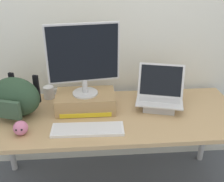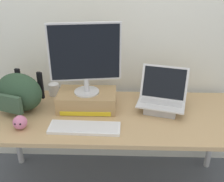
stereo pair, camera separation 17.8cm
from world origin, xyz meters
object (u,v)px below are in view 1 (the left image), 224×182
Objects in this scene: messenger_backpack at (15,97)px; plush_toy at (21,128)px; external_keyboard at (88,129)px; toner_box_yellow at (86,101)px; coffee_mug at (49,92)px; desktop_monitor at (84,58)px; open_laptop at (159,99)px.

messenger_backpack is 4.38× the size of plush_toy.
plush_toy is (-0.41, -0.00, 0.03)m from external_keyboard.
toner_box_yellow is 0.35m from coffee_mug.
desktop_monitor is 0.49m from coffee_mug.
desktop_monitor is 1.08× the size of external_keyboard.
desktop_monitor is at bearing -79.25° from toner_box_yellow.
desktop_monitor is 5.48× the size of plush_toy.
desktop_monitor is 0.60m from plush_toy.
open_laptop is at bearing 20.36° from messenger_backpack.
desktop_monitor reaches higher than open_laptop.
plush_toy is (-0.11, -0.48, -0.00)m from coffee_mug.
external_keyboard is 0.56m from coffee_mug.
desktop_monitor is at bearing 35.39° from plush_toy.
plush_toy is at bearing -178.08° from external_keyboard.
external_keyboard is at bearing 0.35° from plush_toy.
messenger_backpack is 3.22× the size of coffee_mug.
open_laptop is 3.08× the size of coffee_mug.
desktop_monitor reaches higher than external_keyboard.
coffee_mug is at bearing 76.74° from plush_toy.
external_keyboard is (-0.52, -0.27, -0.05)m from open_laptop.
open_laptop is 0.59m from external_keyboard.
desktop_monitor reaches higher than messenger_backpack.
toner_box_yellow is 0.29m from external_keyboard.
open_laptop is 0.96× the size of messenger_backpack.
external_keyboard is at bearing -95.22° from desktop_monitor.
coffee_mug is (-0.82, 0.21, -0.01)m from open_laptop.
desktop_monitor is 1.25× the size of messenger_backpack.
coffee_mug is at bearing 70.30° from messenger_backpack.
open_laptop reaches higher than external_keyboard.
plush_toy is (-0.40, -0.28, -0.02)m from toner_box_yellow.
toner_box_yellow is 1.04× the size of messenger_backpack.
open_laptop is 1.01m from messenger_backpack.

